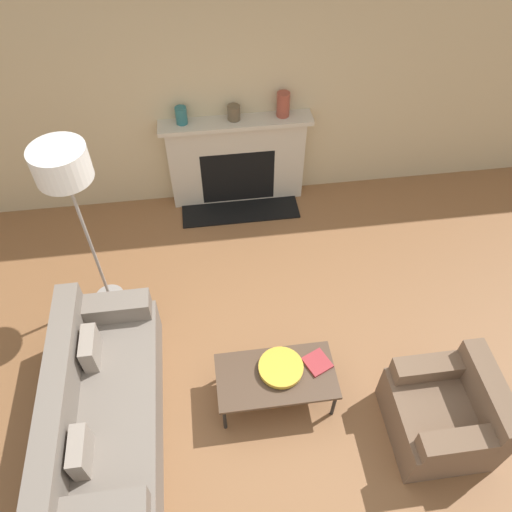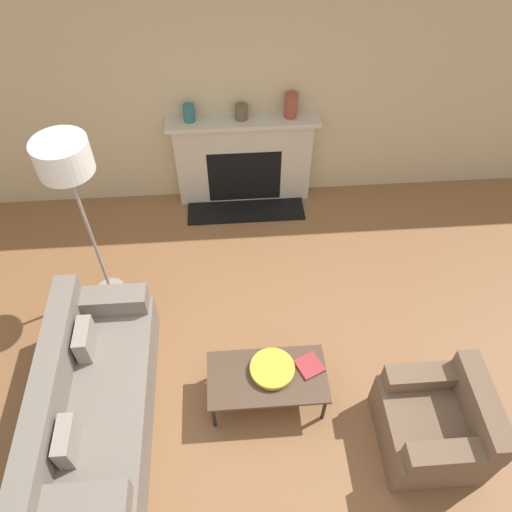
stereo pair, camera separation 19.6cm
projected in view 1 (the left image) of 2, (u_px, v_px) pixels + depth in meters
The scene contains 12 objects.
ground_plane at pixel (253, 392), 4.57m from camera, with size 18.00×18.00×0.00m, color brown.
wall_back at pixel (219, 88), 5.30m from camera, with size 18.00×0.06×2.90m.
fireplace at pixel (237, 162), 5.89m from camera, with size 1.70×0.59×1.14m.
couch at pixel (102, 409), 4.13m from camera, with size 0.82×1.95×0.82m.
armchair_near at pixel (445, 414), 4.11m from camera, with size 0.78×0.81×0.77m.
coffee_table at pixel (276, 377), 4.28m from camera, with size 1.03×0.55×0.39m.
bowl at pixel (281, 368), 4.27m from camera, with size 0.39×0.39×0.06m.
book at pixel (317, 362), 4.32m from camera, with size 0.27×0.27×0.02m.
floor_lamp at pixel (64, 173), 4.01m from camera, with size 0.46×0.46×1.92m.
mantel_vase_left at pixel (181, 115), 5.34m from camera, with size 0.13×0.13×0.19m.
mantel_vase_center_left at pixel (234, 113), 5.40m from camera, with size 0.14×0.14×0.16m.
mantel_vase_center_right at pixel (283, 104), 5.40m from camera, with size 0.14×0.14×0.27m.
Camera 1 is at (-0.25, -2.04, 4.27)m, focal length 35.00 mm.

